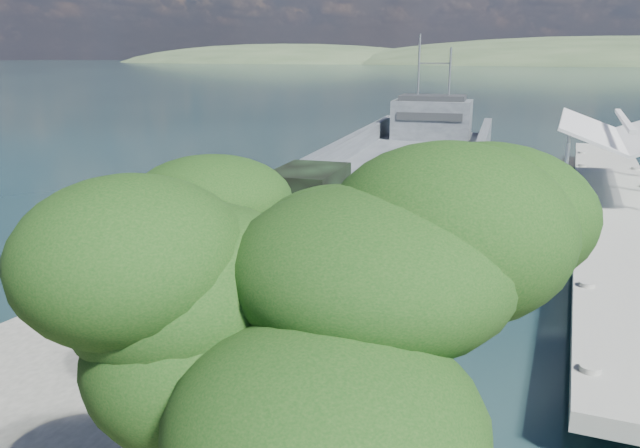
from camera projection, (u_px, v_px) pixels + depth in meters
The scene contains 9 objects.
ground at pixel (217, 316), 20.94m from camera, with size 1400.00×1400.00×0.00m, color #152F34.
boat_ramp at pixel (201, 320), 19.98m from camera, with size 10.00×18.00×0.50m, color slate.
shoreline_rocks at pixel (82, 286), 23.60m from camera, with size 3.20×5.60×0.90m, color #5C5C59, non-canonical shape.
distant_headlands at pixel (629, 65), 504.61m from camera, with size 1000.00×240.00×48.00m, color #374D30, non-canonical shape.
pier at pixel (617, 190), 32.67m from camera, with size 6.40×44.00×6.10m.
landing_craft at pixel (412, 171), 41.86m from camera, with size 12.21×37.18×10.87m.
military_truck at pixel (295, 228), 22.64m from camera, with size 3.17×8.39×3.82m.
soldier at pixel (184, 264), 22.01m from camera, with size 0.61×0.40×1.68m, color black.
overhang_tree at pixel (306, 268), 8.08m from camera, with size 7.99×7.36×7.26m.
Camera 1 is at (10.40, -16.71, 8.50)m, focal length 35.00 mm.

